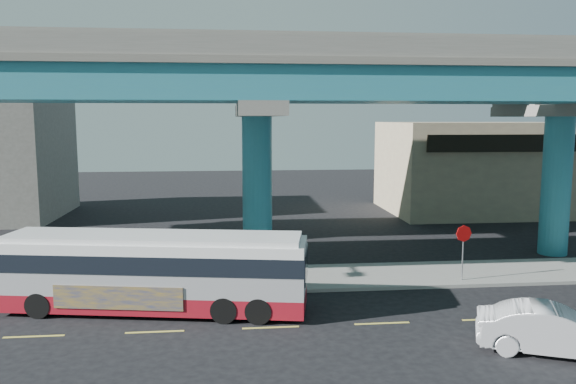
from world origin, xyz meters
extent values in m
plane|color=black|center=(0.00, 0.00, 0.00)|extent=(120.00, 120.00, 0.00)
cube|color=gray|center=(0.00, 5.50, 0.07)|extent=(70.00, 4.00, 0.15)
cube|color=#D8C64C|center=(-8.00, -0.30, 0.01)|extent=(2.00, 0.12, 0.01)
cube|color=#D8C64C|center=(-4.00, -0.30, 0.01)|extent=(2.00, 0.12, 0.01)
cube|color=#D8C64C|center=(0.00, -0.30, 0.01)|extent=(2.00, 0.12, 0.01)
cube|color=#D8C64C|center=(4.00, -0.30, 0.01)|extent=(2.00, 0.12, 0.01)
cube|color=#D8C64C|center=(8.00, -0.30, 0.01)|extent=(2.00, 0.12, 0.01)
cylinder|color=teal|center=(0.00, 9.00, 3.70)|extent=(1.50, 1.50, 7.40)
cube|color=gray|center=(0.00, 9.00, 7.70)|extent=(2.00, 12.00, 0.60)
cube|color=gray|center=(0.00, 12.50, 8.60)|extent=(1.80, 5.00, 1.20)
cylinder|color=teal|center=(16.00, 9.00, 3.70)|extent=(1.50, 1.50, 7.40)
cube|color=gray|center=(16.00, 9.00, 7.70)|extent=(2.00, 12.00, 0.60)
cube|color=gray|center=(16.00, 12.50, 8.60)|extent=(1.80, 5.00, 1.20)
cube|color=teal|center=(0.00, 5.50, 8.70)|extent=(52.00, 5.00, 1.40)
cube|color=gray|center=(0.00, 5.50, 9.55)|extent=(52.00, 5.40, 0.30)
cube|color=gray|center=(0.00, 3.00, 10.10)|extent=(52.00, 0.25, 0.80)
cube|color=gray|center=(0.00, 8.00, 10.10)|extent=(52.00, 0.25, 0.80)
cube|color=teal|center=(0.00, 12.50, 9.90)|extent=(52.00, 5.00, 1.40)
cube|color=gray|center=(0.00, 12.50, 10.75)|extent=(52.00, 5.40, 0.30)
cube|color=gray|center=(0.00, 10.00, 11.30)|extent=(52.00, 0.25, 0.80)
cube|color=gray|center=(0.00, 15.00, 11.30)|extent=(52.00, 0.25, 0.80)
cube|color=tan|center=(18.00, 23.00, 3.50)|extent=(14.00, 10.00, 7.00)
cube|color=black|center=(18.00, 17.90, 5.60)|extent=(12.00, 0.25, 1.20)
cube|color=maroon|center=(-4.27, 1.91, 0.53)|extent=(11.74, 4.44, 0.67)
cube|color=#AFB0B4|center=(-4.27, 1.91, 1.58)|extent=(11.74, 4.44, 1.44)
cube|color=black|center=(-4.27, 1.91, 2.06)|extent=(11.81, 4.50, 0.67)
cube|color=silver|center=(-4.27, 1.91, 2.59)|extent=(11.74, 4.44, 0.38)
cube|color=silver|center=(-4.27, 1.91, 2.87)|extent=(11.31, 4.13, 0.19)
cube|color=black|center=(1.41, 0.89, 1.92)|extent=(0.45, 2.17, 1.15)
cube|color=black|center=(-9.94, 2.94, 1.92)|extent=(0.45, 2.17, 1.15)
cube|color=navy|center=(-5.43, 0.86, 0.88)|extent=(4.72, 0.90, 0.86)
cylinder|color=black|center=(-8.42, 1.54, 0.48)|extent=(0.99, 0.45, 0.96)
cylinder|color=black|center=(-8.03, 3.71, 0.48)|extent=(0.99, 0.45, 0.96)
cylinder|color=black|center=(-1.64, 0.32, 0.48)|extent=(0.99, 0.45, 0.96)
cylinder|color=black|center=(-1.25, 2.49, 0.48)|extent=(0.99, 0.45, 0.96)
cylinder|color=black|center=(-0.41, 0.10, 0.48)|extent=(0.99, 0.45, 0.96)
cylinder|color=black|center=(-0.02, 2.27, 0.48)|extent=(0.99, 0.45, 0.96)
imported|color=#B9B9BE|center=(8.60, -3.37, 0.75)|extent=(4.90, 5.72, 1.51)
cylinder|color=gray|center=(8.86, 4.20, 1.23)|extent=(0.06, 0.06, 2.16)
cylinder|color=#B20A0A|center=(8.86, 4.17, 2.26)|extent=(0.74, 0.12, 0.75)
camera|label=1|loc=(-1.32, -19.16, 7.29)|focal=35.00mm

